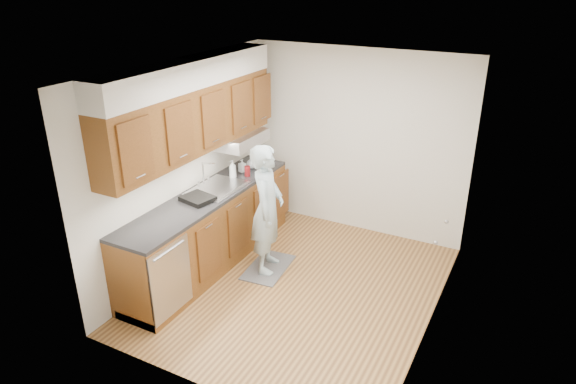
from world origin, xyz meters
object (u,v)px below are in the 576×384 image
at_px(soap_bottle_a, 233,169).
at_px(soap_bottle_c, 251,162).
at_px(person, 267,201).
at_px(soap_bottle_b, 242,165).
at_px(soda_can, 247,171).
at_px(dish_rack, 198,199).

bearing_deg(soap_bottle_a, soap_bottle_c, 86.65).
bearing_deg(person, soap_bottle_b, 32.21).
relative_size(soap_bottle_a, soda_can, 1.80).
xyz_separation_m(person, soap_bottle_c, (-0.67, 0.76, 0.12)).
bearing_deg(soap_bottle_a, dish_rack, -88.25).
relative_size(soap_bottle_c, dish_rack, 0.50).
relative_size(soap_bottle_b, soap_bottle_c, 0.98).
relative_size(soap_bottle_b, soda_can, 1.27).
bearing_deg(soap_bottle_b, soap_bottle_c, 76.25).
height_order(soap_bottle_b, soda_can, soap_bottle_b).
xyz_separation_m(soda_can, dish_rack, (-0.10, -0.92, -0.04)).
height_order(soap_bottle_b, soap_bottle_c, soap_bottle_c).
xyz_separation_m(soap_bottle_a, soda_can, (0.13, 0.15, -0.05)).
xyz_separation_m(soap_bottle_a, soap_bottle_b, (-0.02, 0.25, -0.04)).
bearing_deg(dish_rack, soap_bottle_b, 104.25).
bearing_deg(soap_bottle_a, soap_bottle_b, 93.70).
xyz_separation_m(soap_bottle_a, dish_rack, (0.02, -0.77, -0.09)).
bearing_deg(soda_can, soap_bottle_b, 144.12).
relative_size(person, soap_bottle_a, 7.46).
bearing_deg(dish_rack, soap_bottle_c, 102.01).
bearing_deg(soap_bottle_c, soda_can, -69.25).
bearing_deg(soap_bottle_c, soap_bottle_b, -103.75).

